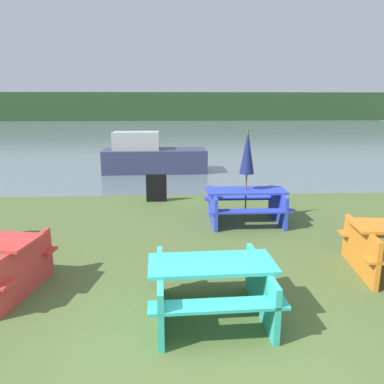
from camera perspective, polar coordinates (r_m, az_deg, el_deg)
name	(u,v)px	position (r m, az deg, el deg)	size (l,w,h in m)	color
ground_plane	(210,373)	(4.15, 2.69, -25.81)	(60.00, 60.00, 0.00)	#516633
water	(177,131)	(35.62, -2.37, 9.30)	(60.00, 50.00, 0.00)	slate
far_treeline	(175,107)	(55.52, -2.60, 12.88)	(80.00, 1.60, 4.00)	#284723
picnic_table_teal	(211,283)	(4.78, 2.97, -13.73)	(1.60, 1.44, 0.73)	#33B7A8
picnic_table_blue	(246,202)	(8.43, 8.17, -1.59)	(1.75, 1.38, 0.74)	blue
umbrella_navy	(247,153)	(8.22, 8.43, 5.94)	(0.32, 0.32, 2.05)	brown
boat	(152,157)	(14.52, -6.17, 5.36)	(3.94, 1.54, 1.54)	#333856
signboard	(156,188)	(10.12, -5.45, 0.62)	(0.55, 0.08, 0.75)	black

